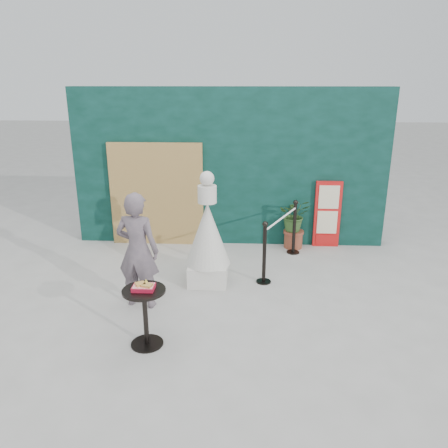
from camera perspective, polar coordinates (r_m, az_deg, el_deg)
ground at (r=6.04m, az=-0.62°, el=-12.68°), size 60.00×60.00×0.00m
back_wall at (r=8.48m, az=0.71°, el=7.36°), size 6.00×0.30×3.00m
bamboo_fence at (r=8.56m, az=-8.79°, el=3.81°), size 1.80×0.08×2.00m
woman at (r=6.22m, az=-11.20°, el=-3.43°), size 0.68×0.51×1.68m
menu_board at (r=8.63m, az=13.35°, el=1.23°), size 0.50×0.07×1.30m
statue at (r=6.84m, az=-2.14°, el=-1.95°), size 0.71×0.71×1.82m
cafe_table at (r=5.42m, az=-10.29°, el=-10.80°), size 0.52×0.52×0.75m
food_basket at (r=5.29m, az=-10.44°, el=-8.05°), size 0.26×0.19×0.11m
planter at (r=8.46m, az=9.17°, el=0.61°), size 0.58×0.50×0.99m
stanchion_barrier at (r=7.57m, az=7.39°, el=-2.06°), size 0.84×1.54×1.03m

